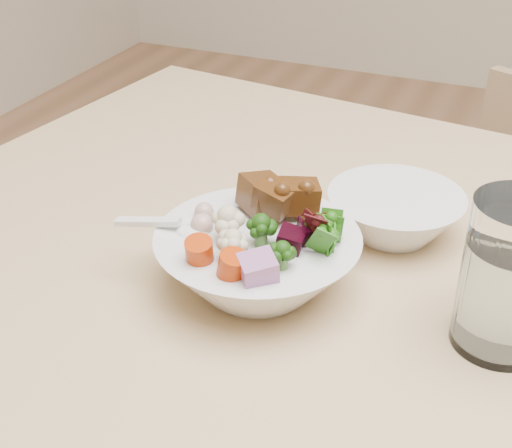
% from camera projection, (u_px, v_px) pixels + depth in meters
% --- Properties ---
extents(food_bowl, '(0.19, 0.19, 0.10)m').
position_uv_depth(food_bowl, '(260.00, 257.00, 0.66)').
color(food_bowl, silver).
rests_on(food_bowl, dining_table).
extents(soup_spoon, '(0.09, 0.03, 0.02)m').
position_uv_depth(soup_spoon, '(180.00, 230.00, 0.65)').
color(soup_spoon, silver).
rests_on(soup_spoon, food_bowl).
extents(water_glass, '(0.08, 0.08, 0.13)m').
position_uv_depth(water_glass, '(509.00, 282.00, 0.57)').
color(water_glass, white).
rests_on(water_glass, dining_table).
extents(side_bowl, '(0.14, 0.14, 0.05)m').
position_uv_depth(side_bowl, '(395.00, 215.00, 0.74)').
color(side_bowl, silver).
rests_on(side_bowl, dining_table).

